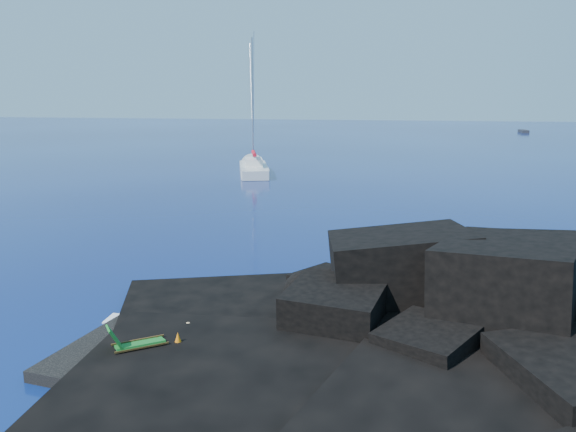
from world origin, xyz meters
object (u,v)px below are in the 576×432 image
sunbather (175,323)px  distant_boat_a (523,133)px  sailboat (254,174)px  marker_cone (178,341)px  deck_chair (140,337)px

sunbather → distant_boat_a: 130.50m
sailboat → distant_boat_a: (40.72, 86.08, 0.00)m
sailboat → marker_cone: bearing=-95.3°
deck_chair → distant_boat_a: 132.52m
deck_chair → marker_cone: deck_chair is taller
deck_chair → sunbather: size_ratio=0.98×
sunbather → marker_cone: bearing=-53.2°
sailboat → deck_chair: size_ratio=8.72×
marker_cone → deck_chair: bearing=-152.0°
sunbather → marker_cone: size_ratio=2.84×
deck_chair → sunbather: deck_chair is taller
sunbather → marker_cone: 1.69m
deck_chair → distant_boat_a: deck_chair is taller
sailboat → deck_chair: sailboat is taller
sunbather → marker_cone: (0.77, -1.50, 0.11)m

